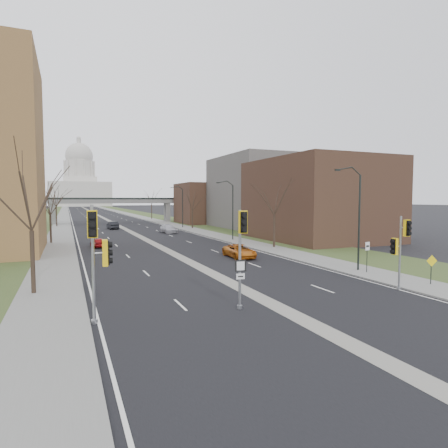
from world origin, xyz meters
TOP-DOWN VIEW (x-y plane):
  - ground at (0.00, 0.00)m, footprint 700.00×700.00m
  - road_surface at (0.00, 150.00)m, footprint 20.00×600.00m
  - median_strip at (0.00, 150.00)m, footprint 1.20×600.00m
  - sidewalk_right at (12.00, 150.00)m, footprint 4.00×600.00m
  - sidewalk_left at (-12.00, 150.00)m, footprint 4.00×600.00m
  - grass_verge_right at (18.00, 150.00)m, footprint 8.00×600.00m
  - grass_verge_left at (-18.00, 150.00)m, footprint 8.00×600.00m
  - commercial_block_near at (24.00, 28.00)m, footprint 16.00×20.00m
  - commercial_block_mid at (28.00, 52.00)m, footprint 18.00×22.00m
  - commercial_block_far at (22.00, 70.00)m, footprint 14.00×14.00m
  - pedestrian_bridge at (0.00, 80.00)m, footprint 34.00×3.00m
  - capitol at (0.00, 320.00)m, footprint 48.00×42.00m
  - streetlight_near at (10.99, 6.00)m, footprint 2.61×0.20m
  - streetlight_mid at (10.99, 32.00)m, footprint 2.61×0.20m
  - streetlight_far at (10.99, 58.00)m, footprint 2.61×0.20m
  - tree_left_a at (-13.00, 8.00)m, footprint 7.20×7.20m
  - tree_left_b at (-13.00, 38.00)m, footprint 6.75×6.75m
  - tree_left_c at (-13.00, 72.00)m, footprint 7.65×7.65m
  - tree_right_a at (13.00, 22.00)m, footprint 7.20×7.20m
  - tree_right_b at (13.00, 55.00)m, footprint 6.30×6.30m
  - tree_right_c at (13.00, 95.00)m, footprint 7.65×7.65m
  - signal_pole_left at (-9.59, 0.30)m, footprint 1.07×1.02m
  - signal_pole_median at (-2.18, -0.26)m, footprint 0.64×0.92m
  - signal_pole_right at (9.46, -0.37)m, footprint 0.87×0.89m
  - speed_limit_sign at (11.71, 4.92)m, footprint 0.53×0.14m
  - warning_sign at (12.72, -0.16)m, footprint 0.79×0.24m
  - car_left_near at (-7.34, 31.17)m, footprint 1.89×3.78m
  - car_left_far at (-2.32, 60.23)m, footprint 2.10×4.85m
  - car_right_near at (5.68, 16.65)m, footprint 2.39×4.96m
  - car_right_mid at (5.91, 47.16)m, footprint 2.54×5.33m

SIDE VIEW (x-z plane):
  - ground at x=0.00m, z-range 0.00..0.00m
  - median_strip at x=0.00m, z-range -0.01..0.01m
  - road_surface at x=0.00m, z-range 0.00..0.01m
  - grass_verge_right at x=18.00m, z-range 0.00..0.10m
  - grass_verge_left at x=-18.00m, z-range 0.00..0.10m
  - sidewalk_right at x=12.00m, z-range 0.00..0.12m
  - sidewalk_left at x=-12.00m, z-range 0.00..0.12m
  - car_left_near at x=-7.34m, z-range 0.00..1.24m
  - car_right_near at x=5.68m, z-range 0.00..1.36m
  - car_right_mid at x=5.91m, z-range 0.00..1.50m
  - car_left_far at x=-2.32m, z-range 0.00..1.55m
  - warning_sign at x=12.72m, z-range 0.43..2.49m
  - speed_limit_sign at x=11.71m, z-range 0.59..3.09m
  - signal_pole_right at x=9.46m, z-range 0.77..5.77m
  - signal_pole_left at x=-9.59m, z-range 0.91..6.77m
  - signal_pole_median at x=-2.18m, z-range 1.09..6.63m
  - pedestrian_bridge at x=0.00m, z-range 1.62..8.07m
  - commercial_block_far at x=22.00m, z-range 0.00..10.00m
  - tree_right_b at x=13.00m, z-range 1.71..9.93m
  - commercial_block_near at x=24.00m, z-range 0.00..12.00m
  - tree_left_b at x=-13.00m, z-range 1.82..10.63m
  - tree_left_a at x=-13.00m, z-range 1.94..11.34m
  - tree_right_a at x=13.00m, z-range 1.94..11.34m
  - streetlight_near at x=10.99m, z-range 2.60..11.30m
  - streetlight_mid at x=10.99m, z-range 2.60..11.30m
  - streetlight_far at x=10.99m, z-range 2.60..11.30m
  - tree_left_c at x=-13.00m, z-range 2.05..12.04m
  - tree_right_c at x=13.00m, z-range 2.05..12.04m
  - commercial_block_mid at x=28.00m, z-range 0.00..15.00m
  - capitol at x=0.00m, z-range -9.28..46.47m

